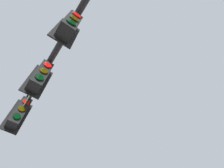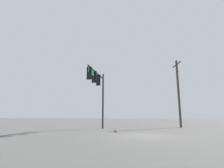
# 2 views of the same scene
# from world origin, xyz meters

# --- Properties ---
(ground_plane) EXTENTS (400.00, 400.00, 0.00)m
(ground_plane) POSITION_xyz_m (0.00, 0.00, 0.00)
(ground_plane) COLOR #514F4C
(signal_pole_near) EXTENTS (6.17, 0.53, 6.92)m
(signal_pole_near) POSITION_xyz_m (-5.29, -5.14, 5.16)
(signal_pole_near) COLOR black
(signal_pole_near) RESTS_ON ground_plane
(utility_pole) EXTENTS (2.75, 0.74, 9.52)m
(utility_pole) POSITION_xyz_m (-12.13, 4.83, 4.96)
(utility_pole) COLOR #47331E
(utility_pole) RESTS_ON ground_plane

